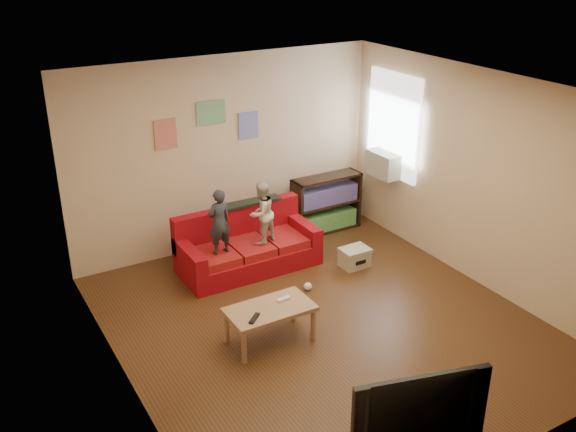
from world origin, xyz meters
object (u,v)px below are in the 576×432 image
child_b (261,213)px  television (414,401)px  coffee_table (270,312)px  file_box (355,257)px  child_a (219,222)px  bookshelf (326,206)px  sofa (247,248)px

child_b → television: 3.84m
coffee_table → file_box: bearing=27.5°
child_a → television: bearing=82.6°
child_b → bookshelf: child_b is taller
child_b → sofa: bearing=-68.1°
sofa → child_b: size_ratio=2.18×
coffee_table → television: (0.06, -2.26, 0.40)m
child_b → television: (-0.66, -3.78, -0.04)m
sofa → bookshelf: size_ratio=1.71×
coffee_table → file_box: size_ratio=2.45×
sofa → file_box: bearing=-30.8°
child_a → bookshelf: size_ratio=0.80×
child_b → coffee_table: (-0.72, -1.53, -0.44)m
child_a → television: child_a is taller
child_b → television: child_b is taller
file_box → coffee_table: bearing=-152.5°
file_box → sofa: bearing=149.2°
sofa → child_a: size_ratio=2.13×
coffee_table → television: 2.29m
television → child_b: bearing=95.2°
coffee_table → bookshelf: (2.12, 2.12, 0.02)m
child_a → coffee_table: child_a is taller
sofa → child_b: bearing=-47.7°
sofa → television: television is taller
television → sofa: bearing=97.7°
sofa → coffee_table: sofa is taller
child_a → coffee_table: size_ratio=0.91×
child_a → coffee_table: (-0.12, -1.53, -0.45)m
coffee_table → bookshelf: bearing=45.0°
child_b → television: size_ratio=0.75×
child_b → coffee_table: 1.75m
file_box → television: 3.71m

